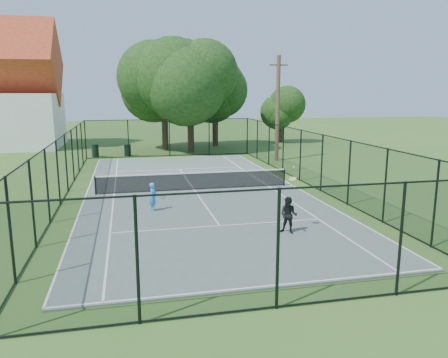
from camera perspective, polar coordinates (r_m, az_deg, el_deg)
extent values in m
plane|color=#366121|center=(23.05, -3.89, -1.59)|extent=(120.00, 120.00, 0.00)
cube|color=#586860|center=(23.05, -3.89, -1.52)|extent=(11.00, 24.00, 0.06)
cylinder|color=black|center=(22.75, -16.45, -0.83)|extent=(0.08, 0.08, 0.95)
cylinder|color=black|center=(24.18, 7.88, 0.23)|extent=(0.08, 0.08, 0.95)
cube|color=black|center=(22.94, -3.91, -0.29)|extent=(10.00, 0.03, 0.88)
cube|color=white|center=(22.85, -3.92, 0.80)|extent=(10.00, 0.05, 0.06)
cylinder|color=#332114|center=(39.42, -7.71, 6.42)|extent=(0.56, 0.56, 3.68)
sphere|color=black|center=(39.28, -7.85, 11.51)|extent=(6.63, 6.63, 6.63)
cylinder|color=#332114|center=(37.85, -4.36, 6.29)|extent=(0.56, 0.56, 3.67)
sphere|color=black|center=(37.71, -4.45, 11.57)|extent=(6.59, 6.59, 6.59)
cylinder|color=#332114|center=(42.21, -1.15, 6.68)|extent=(0.56, 0.56, 3.44)
sphere|color=black|center=(42.07, -1.17, 10.87)|extent=(5.46, 5.46, 5.46)
cylinder|color=#332114|center=(45.77, 7.51, 6.21)|extent=(0.56, 0.56, 2.25)
sphere|color=black|center=(45.64, 7.58, 8.85)|extent=(3.94, 3.94, 3.94)
cylinder|color=black|center=(36.43, -16.46, 3.53)|extent=(0.54, 0.54, 0.98)
cylinder|color=black|center=(36.36, -16.51, 4.33)|extent=(0.58, 0.58, 0.05)
cylinder|color=black|center=(36.46, -12.49, 3.67)|extent=(0.54, 0.54, 0.90)
cylinder|color=black|center=(36.40, -12.52, 4.40)|extent=(0.58, 0.58, 0.05)
cylinder|color=#4C3823|center=(33.15, 7.01, 9.06)|extent=(0.30, 0.30, 7.76)
cube|color=#4C3823|center=(33.18, 7.15, 14.56)|extent=(1.40, 0.10, 0.10)
imported|color=#1C94F5|center=(19.17, -9.23, -2.31)|extent=(0.44, 0.53, 1.23)
torus|color=gold|center=(19.36, -7.92, -2.33)|extent=(0.27, 0.18, 0.29)
cylinder|color=silver|center=(19.36, -7.92, -2.33)|extent=(0.23, 0.15, 0.25)
imported|color=black|center=(16.10, 8.44, -4.70)|extent=(0.83, 0.80, 1.35)
torus|color=gold|center=(16.20, 8.96, 0.03)|extent=(0.30, 0.28, 0.14)
cylinder|color=silver|center=(16.20, 8.96, 0.03)|extent=(0.26, 0.24, 0.11)
sphere|color=#CCE526|center=(16.28, 9.10, 1.53)|extent=(0.07, 0.07, 0.07)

